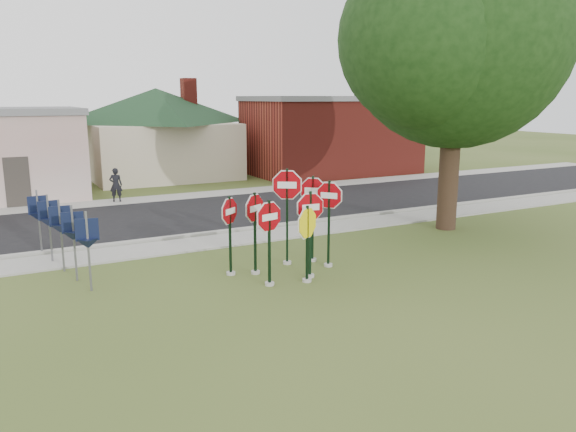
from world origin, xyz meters
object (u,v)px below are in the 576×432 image
stop_sign_yellow (307,235)px  oak_tree (457,34)px  stop_sign_left (269,232)px  pedestrian (116,185)px  stop_sign_center (310,223)px

stop_sign_yellow → oak_tree: size_ratio=0.19×
oak_tree → stop_sign_left: bearing=-162.4°
stop_sign_yellow → stop_sign_left: (-0.97, 0.20, 0.14)m
oak_tree → pedestrian: (-9.56, 10.77, -5.96)m
stop_sign_center → oak_tree: (7.20, 2.59, 5.30)m
stop_sign_yellow → stop_sign_left: size_ratio=0.92×
stop_sign_yellow → pedestrian: (-2.10, 13.65, -0.43)m
stop_sign_left → pedestrian: stop_sign_left is taller
stop_sign_center → oak_tree: oak_tree is taller
stop_sign_center → stop_sign_yellow: stop_sign_center is taller
stop_sign_yellow → stop_sign_left: stop_sign_left is taller
oak_tree → pedestrian: size_ratio=7.45×
stop_sign_left → stop_sign_yellow: bearing=-11.8°
oak_tree → pedestrian: bearing=131.6°
stop_sign_center → stop_sign_yellow: bearing=-131.1°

